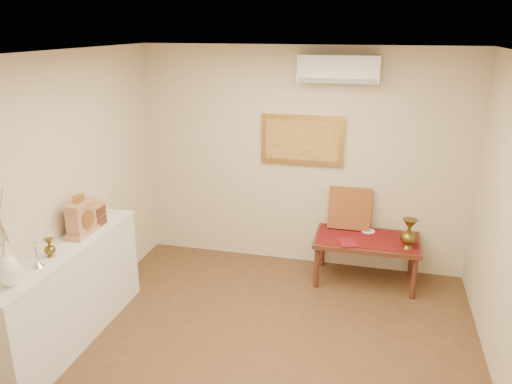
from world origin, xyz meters
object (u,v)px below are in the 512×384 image
(white_vase, at_px, (1,229))
(mantel_clock, at_px, (81,218))
(low_table, at_px, (367,244))
(display_ledge, at_px, (70,295))
(wooden_chest, at_px, (95,214))
(brass_urn_tall, at_px, (409,231))

(white_vase, height_order, mantel_clock, white_vase)
(mantel_clock, xyz_separation_m, low_table, (2.67, 1.58, -0.67))
(mantel_clock, bearing_deg, low_table, 30.61)
(white_vase, xyz_separation_m, low_table, (2.65, 2.60, -0.97))
(mantel_clock, bearing_deg, display_ledge, -91.27)
(display_ledge, xyz_separation_m, mantel_clock, (0.01, 0.30, 0.66))
(white_vase, distance_m, wooden_chest, 1.31)
(mantel_clock, bearing_deg, wooden_chest, 90.99)
(low_table, bearing_deg, mantel_clock, -149.39)
(brass_urn_tall, height_order, display_ledge, display_ledge)
(mantel_clock, distance_m, wooden_chest, 0.24)
(display_ledge, height_order, low_table, display_ledge)
(white_vase, bearing_deg, display_ledge, 91.63)
(wooden_chest, height_order, low_table, wooden_chest)
(display_ledge, relative_size, low_table, 1.68)
(brass_urn_tall, distance_m, wooden_chest, 3.35)
(white_vase, xyz_separation_m, mantel_clock, (-0.01, 1.03, -0.30))
(brass_urn_tall, bearing_deg, display_ledge, -151.22)
(mantel_clock, distance_m, low_table, 3.17)
(white_vase, bearing_deg, brass_urn_tall, 38.19)
(display_ledge, distance_m, mantel_clock, 0.73)
(low_table, bearing_deg, wooden_chest, -153.33)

